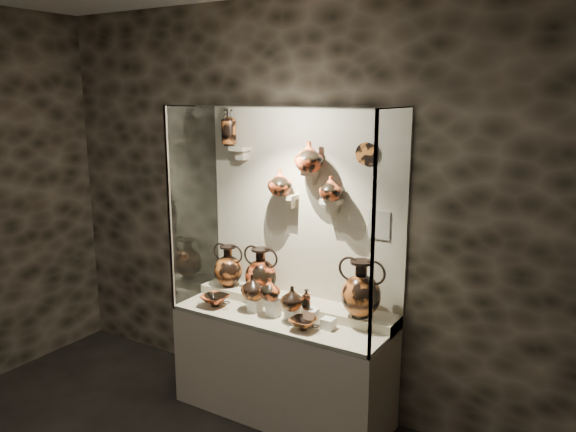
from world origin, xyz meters
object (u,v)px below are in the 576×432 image
object	(u,v)px
amphora_left	(228,266)
jug_b	(270,289)
amphora_right	(361,289)
amphora_mid	(261,271)
kylix_right	(303,323)
lekythos_tall	(229,125)
jug_a	(253,287)
kylix_left	(215,300)
ovoid_vase_b	(309,157)
lekythos_small	(306,298)
jug_c	(292,298)
ovoid_vase_a	(280,182)
ovoid_vase_c	(331,188)

from	to	relation	value
amphora_left	jug_b	distance (m)	0.60
amphora_right	amphora_mid	bearing A→B (deg)	-161.80
kylix_right	lekythos_tall	distance (m)	1.68
amphora_mid	jug_a	bearing A→B (deg)	-86.52
amphora_right	jug_a	size ratio (longest dim) A/B	2.21
kylix_left	ovoid_vase_b	size ratio (longest dim) A/B	1.21
lekythos_small	amphora_mid	bearing A→B (deg)	165.26
amphora_left	amphora_mid	distance (m)	0.34
jug_c	kylix_left	distance (m)	0.69
amphora_left	lekythos_small	bearing A→B (deg)	-18.02
ovoid_vase_a	jug_b	bearing A→B (deg)	-95.19
kylix_right	ovoid_vase_a	bearing A→B (deg)	116.47
lekythos_small	ovoid_vase_a	size ratio (longest dim) A/B	0.85
amphora_mid	jug_a	distance (m)	0.21
jug_c	kylix_right	size ratio (longest dim) A/B	0.72
kylix_left	ovoid_vase_a	size ratio (longest dim) A/B	1.37
amphora_left	ovoid_vase_b	world-z (taller)	ovoid_vase_b
lekythos_small	kylix_right	size ratio (longest dim) A/B	0.68
jug_a	ovoid_vase_c	distance (m)	0.98
jug_c	lekythos_tall	bearing A→B (deg)	161.38
jug_a	ovoid_vase_c	size ratio (longest dim) A/B	1.07
kylix_left	amphora_right	bearing A→B (deg)	26.28
lekythos_small	jug_b	bearing A→B (deg)	-174.10
kylix_right	kylix_left	bearing A→B (deg)	154.98
jug_a	lekythos_small	distance (m)	0.48
ovoid_vase_a	amphora_left	bearing A→B (deg)	164.75
jug_a	ovoid_vase_c	bearing A→B (deg)	17.93
amphora_mid	ovoid_vase_c	world-z (taller)	ovoid_vase_c
kylix_left	ovoid_vase_c	distance (m)	1.29
amphora_left	jug_b	bearing A→B (deg)	-25.30
lekythos_small	ovoid_vase_c	world-z (taller)	ovoid_vase_c
jug_a	jug_c	size ratio (longest dim) A/B	1.08
ovoid_vase_c	kylix_left	bearing A→B (deg)	-143.07
ovoid_vase_c	kylix_right	bearing A→B (deg)	-77.91
jug_b	lekythos_small	size ratio (longest dim) A/B	0.99
jug_a	kylix_left	distance (m)	0.35
amphora_right	ovoid_vase_b	world-z (taller)	ovoid_vase_b
amphora_left	lekythos_small	size ratio (longest dim) A/B	2.09
amphora_mid	lekythos_small	distance (m)	0.58
jug_c	lekythos_tall	world-z (taller)	lekythos_tall
jug_c	ovoid_vase_a	xyz separation A→B (m)	(-0.27, 0.26, 0.81)
jug_c	jug_b	bearing A→B (deg)	-178.11
jug_b	lekythos_small	world-z (taller)	jug_b
jug_a	lekythos_tall	distance (m)	1.30
ovoid_vase_a	ovoid_vase_c	bearing A→B (deg)	-19.38
amphora_mid	ovoid_vase_b	size ratio (longest dim) A/B	1.70
amphora_mid	kylix_right	size ratio (longest dim) A/B	1.55
jug_b	ovoid_vase_b	distance (m)	1.03
jug_b	kylix_left	xyz separation A→B (m)	(-0.48, -0.07, -0.16)
amphora_right	amphora_left	bearing A→B (deg)	-162.04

